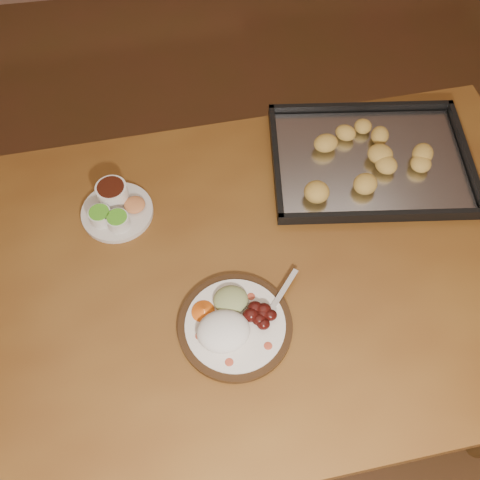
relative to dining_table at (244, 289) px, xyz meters
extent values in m
plane|color=brown|center=(-0.03, 0.22, -0.65)|extent=(4.00, 4.00, 0.00)
cube|color=brown|center=(0.00, 0.00, 0.08)|extent=(1.54, 0.97, 0.04)
cylinder|color=#523718|center=(-0.70, 0.35, -0.30)|extent=(0.07, 0.07, 0.71)
cylinder|color=#523718|center=(0.66, 0.41, -0.30)|extent=(0.07, 0.07, 0.71)
cylinder|color=black|center=(-0.04, -0.13, 0.10)|extent=(0.24, 0.24, 0.01)
cylinder|color=white|center=(-0.04, -0.13, 0.11)|extent=(0.21, 0.21, 0.01)
ellipsoid|color=#B7432B|center=(-0.07, -0.21, 0.11)|extent=(0.02, 0.02, 0.00)
ellipsoid|color=#B7432B|center=(0.02, -0.19, 0.11)|extent=(0.02, 0.02, 0.00)
ellipsoid|color=#B7432B|center=(0.00, -0.07, 0.11)|extent=(0.02, 0.02, 0.00)
ellipsoid|color=#B7432B|center=(-0.12, -0.15, 0.11)|extent=(0.02, 0.02, 0.00)
ellipsoid|color=white|center=(-0.07, -0.15, 0.13)|extent=(0.14, 0.13, 0.05)
ellipsoid|color=#470F0A|center=(0.01, -0.13, 0.13)|extent=(0.03, 0.03, 0.02)
ellipsoid|color=#470F0A|center=(0.02, -0.11, 0.13)|extent=(0.03, 0.03, 0.02)
ellipsoid|color=#470F0A|center=(0.00, -0.11, 0.13)|extent=(0.03, 0.03, 0.02)
ellipsoid|color=#470F0A|center=(0.03, -0.13, 0.13)|extent=(0.03, 0.03, 0.02)
ellipsoid|color=#470F0A|center=(-0.01, -0.12, 0.13)|extent=(0.03, 0.03, 0.02)
ellipsoid|color=#470F0A|center=(0.02, -0.12, 0.13)|extent=(0.03, 0.03, 0.02)
ellipsoid|color=#470F0A|center=(0.02, -0.15, 0.13)|extent=(0.03, 0.03, 0.02)
ellipsoid|color=tan|center=(-0.04, -0.08, 0.12)|extent=(0.10, 0.09, 0.03)
cone|color=#E05C14|center=(-0.10, -0.10, 0.12)|extent=(0.08, 0.08, 0.02)
cube|color=silver|center=(0.07, -0.07, 0.12)|extent=(0.08, 0.10, 0.00)
cube|color=silver|center=(0.03, -0.12, 0.12)|extent=(0.03, 0.04, 0.00)
cylinder|color=silver|center=(0.03, -0.14, 0.12)|extent=(0.02, 0.02, 0.00)
cylinder|color=silver|center=(0.02, -0.14, 0.12)|extent=(0.02, 0.02, 0.00)
cylinder|color=silver|center=(0.02, -0.13, 0.12)|extent=(0.02, 0.02, 0.00)
cylinder|color=silver|center=(0.01, -0.13, 0.12)|extent=(0.02, 0.02, 0.00)
cylinder|color=beige|center=(-0.27, 0.20, 0.10)|extent=(0.17, 0.17, 0.01)
cylinder|color=silver|center=(-0.31, 0.18, 0.13)|extent=(0.05, 0.05, 0.03)
cylinder|color=#4DA821|center=(-0.31, 0.18, 0.14)|extent=(0.05, 0.05, 0.00)
cylinder|color=silver|center=(-0.27, 0.16, 0.13)|extent=(0.05, 0.05, 0.03)
cylinder|color=#4DA821|center=(-0.27, 0.16, 0.14)|extent=(0.05, 0.05, 0.00)
cylinder|color=white|center=(-0.28, 0.23, 0.13)|extent=(0.07, 0.07, 0.04)
cylinder|color=#331109|center=(-0.28, 0.23, 0.15)|extent=(0.06, 0.06, 0.00)
ellipsoid|color=#CD8248|center=(-0.23, 0.20, 0.12)|extent=(0.05, 0.05, 0.02)
cube|color=black|center=(0.36, 0.26, 0.10)|extent=(0.53, 0.42, 0.01)
cube|color=black|center=(0.38, 0.43, 0.12)|extent=(0.49, 0.07, 0.02)
cube|color=black|center=(0.34, 0.08, 0.12)|extent=(0.49, 0.07, 0.02)
cube|color=black|center=(0.60, 0.23, 0.12)|extent=(0.06, 0.36, 0.02)
cube|color=black|center=(0.12, 0.28, 0.12)|extent=(0.06, 0.36, 0.02)
cube|color=silver|center=(0.36, 0.26, 0.11)|extent=(0.50, 0.38, 0.00)
ellipsoid|color=gold|center=(0.42, 0.25, 0.13)|extent=(0.05, 0.05, 0.04)
ellipsoid|color=gold|center=(0.47, 0.29, 0.13)|extent=(0.07, 0.07, 0.04)
ellipsoid|color=gold|center=(0.40, 0.36, 0.13)|extent=(0.07, 0.07, 0.04)
ellipsoid|color=gold|center=(0.32, 0.32, 0.13)|extent=(0.07, 0.07, 0.04)
ellipsoid|color=gold|center=(0.28, 0.32, 0.13)|extent=(0.07, 0.07, 0.04)
ellipsoid|color=gold|center=(0.30, 0.26, 0.13)|extent=(0.05, 0.05, 0.04)
ellipsoid|color=gold|center=(0.25, 0.22, 0.13)|extent=(0.07, 0.07, 0.04)
ellipsoid|color=gold|center=(0.32, 0.16, 0.13)|extent=(0.07, 0.07, 0.04)
ellipsoid|color=gold|center=(0.40, 0.19, 0.13)|extent=(0.07, 0.07, 0.04)
ellipsoid|color=gold|center=(0.44, 0.19, 0.13)|extent=(0.07, 0.07, 0.04)
camera|label=1|loc=(-0.10, -0.56, 1.15)|focal=40.00mm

